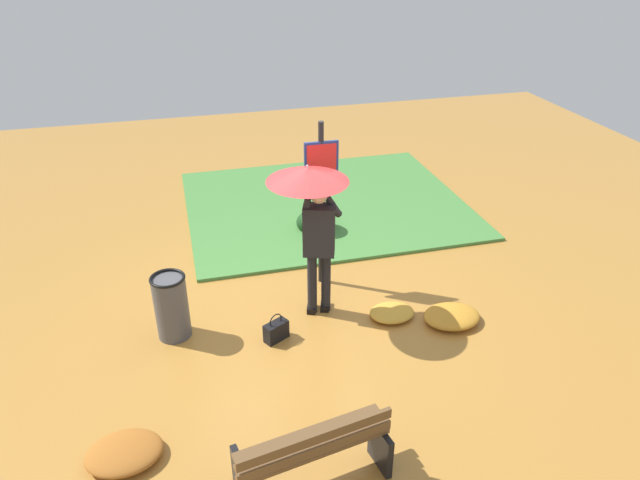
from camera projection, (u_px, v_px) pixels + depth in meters
ground_plane at (297, 310)px, 7.57m from camera, size 18.00×18.00×0.00m
grass_verge at (325, 204)px, 10.34m from camera, size 4.80×4.00×0.05m
person_with_umbrella at (313, 203)px, 6.78m from camera, size 0.96×0.96×2.04m
info_sign_post at (321, 186)px, 7.47m from camera, size 0.44×0.07×2.30m
handbag at (276, 331)px, 6.97m from camera, size 0.33×0.27×0.37m
park_bench at (313, 451)px, 5.05m from camera, size 1.40×0.60×0.75m
trash_bin at (171, 306)px, 6.91m from camera, size 0.42×0.42×0.83m
shrub_cluster at (315, 220)px, 9.34m from camera, size 0.60×0.55×0.49m
leaf_pile_near_person at (124, 453)px, 5.44m from camera, size 0.72×0.57×0.16m
leaf_pile_by_bench at (452, 316)px, 7.31m from camera, size 0.72×0.58×0.16m
leaf_pile_far_path at (392, 313)px, 7.40m from camera, size 0.58×0.46×0.13m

